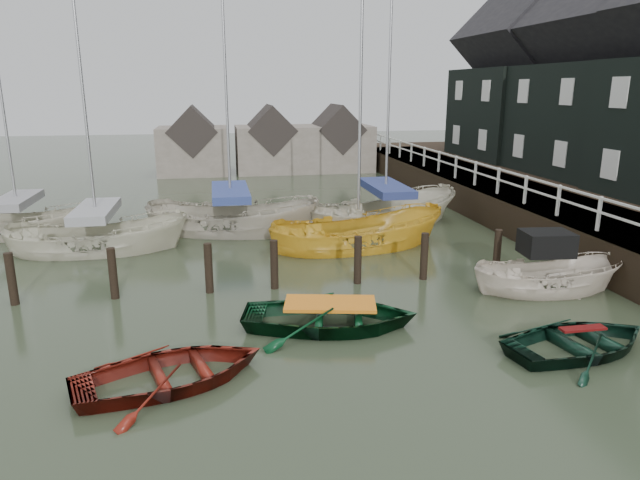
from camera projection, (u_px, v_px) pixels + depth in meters
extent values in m
plane|color=#2C3421|center=(339.00, 328.00, 13.43)|extent=(120.00, 120.00, 0.00)
cube|color=black|center=(507.00, 186.00, 24.23)|extent=(3.00, 32.00, 0.20)
cube|color=silver|center=(476.00, 163.00, 23.69)|extent=(0.06, 32.00, 0.06)
cube|color=silver|center=(475.00, 172.00, 23.80)|extent=(0.06, 32.00, 0.06)
cube|color=black|center=(618.00, 214.00, 25.56)|extent=(14.00, 38.00, 1.50)
cube|color=black|center=(600.00, 120.00, 26.42)|extent=(6.00, 7.00, 5.00)
cube|color=black|center=(612.00, 23.00, 25.32)|extent=(6.11, 7.14, 6.11)
cube|color=black|center=(522.00, 114.00, 33.07)|extent=(6.40, 7.00, 5.00)
cube|color=black|center=(529.00, 36.00, 31.97)|extent=(6.52, 7.14, 6.52)
cylinder|color=black|center=(13.00, 286.00, 14.74)|extent=(0.22, 0.22, 1.80)
cylinder|color=black|center=(114.00, 281.00, 15.18)|extent=(0.22, 0.22, 1.80)
cylinder|color=black|center=(209.00, 275.00, 15.62)|extent=(0.22, 0.22, 1.80)
cylinder|color=black|center=(274.00, 271.00, 15.94)|extent=(0.22, 0.22, 1.80)
cylinder|color=black|center=(358.00, 267.00, 16.36)|extent=(0.22, 0.22, 1.80)
cylinder|color=black|center=(424.00, 263.00, 16.71)|extent=(0.22, 0.22, 1.80)
cylinder|color=black|center=(497.00, 259.00, 17.11)|extent=(0.22, 0.22, 1.80)
cube|color=#665B51|center=(194.00, 151.00, 37.03)|extent=(4.50, 4.00, 3.00)
cube|color=#282321|center=(193.00, 130.00, 36.69)|extent=(3.18, 4.08, 3.18)
cube|color=#665B51|center=(270.00, 149.00, 37.90)|extent=(4.50, 4.00, 3.00)
cube|color=#282321|center=(270.00, 129.00, 37.57)|extent=(3.18, 4.08, 3.18)
cube|color=#665B51|center=(337.00, 148.00, 38.69)|extent=(4.50, 4.00, 3.00)
cube|color=#282321|center=(337.00, 128.00, 38.36)|extent=(3.18, 4.08, 3.18)
imported|color=#60160D|center=(173.00, 383.00, 10.91)|extent=(4.25, 3.57, 0.75)
imported|color=black|center=(330.00, 327.00, 13.46)|extent=(4.61, 3.71, 0.85)
imported|color=black|center=(580.00, 351.00, 12.24)|extent=(3.90, 3.11, 0.72)
imported|color=beige|center=(545.00, 292.00, 15.75)|extent=(4.29, 1.97, 1.60)
cube|color=black|center=(546.00, 243.00, 15.59)|extent=(1.39, 1.12, 0.65)
imported|color=beige|center=(100.00, 251.00, 19.72)|extent=(6.12, 2.36, 2.35)
cylinder|color=#B2B2B7|center=(83.00, 98.00, 18.39)|extent=(0.10, 0.10, 7.71)
cube|color=gray|center=(95.00, 211.00, 19.36)|extent=(3.36, 1.26, 0.30)
imported|color=#BBB29F|center=(232.00, 232.00, 22.30)|extent=(7.34, 4.42, 2.66)
cylinder|color=#B2B2B7|center=(225.00, 73.00, 20.75)|extent=(0.10, 0.10, 9.02)
cube|color=navy|center=(230.00, 192.00, 21.89)|extent=(4.02, 2.39, 0.30)
imported|color=gold|center=(358.00, 247.00, 20.22)|extent=(6.71, 3.23, 2.49)
cylinder|color=#B2B2B7|center=(360.00, 105.00, 18.94)|extent=(0.10, 0.10, 7.10)
imported|color=beige|center=(385.00, 226.00, 23.30)|extent=(7.31, 4.49, 2.65)
cylinder|color=#B2B2B7|center=(389.00, 79.00, 21.80)|extent=(0.10, 0.10, 8.66)
cube|color=navy|center=(386.00, 188.00, 22.89)|extent=(4.01, 2.42, 0.30)
imported|color=beige|center=(21.00, 236.00, 21.75)|extent=(6.13, 3.07, 2.27)
cylinder|color=#B2B2B7|center=(2.00, 100.00, 20.44)|extent=(0.10, 0.10, 7.62)
cube|color=gray|center=(16.00, 201.00, 21.40)|extent=(3.37, 1.65, 0.30)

